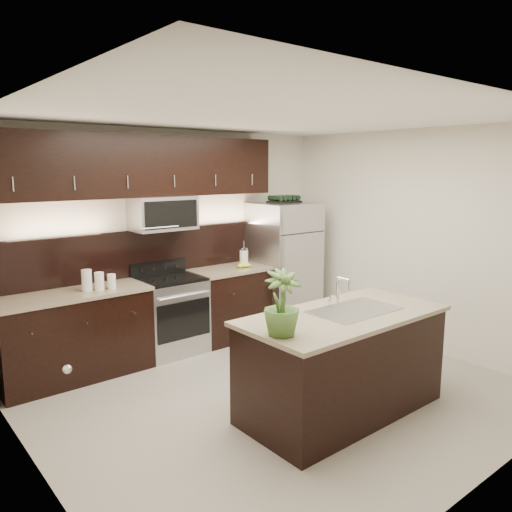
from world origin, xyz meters
The scene contains 12 objects.
ground centered at (0.00, 0.00, 0.00)m, with size 4.50×4.50×0.00m, color gray.
room_walls centered at (-0.11, -0.04, 1.70)m, with size 4.52×4.02×2.71m.
counter_run centered at (-0.46, 1.69, 0.47)m, with size 3.51×0.65×0.94m.
upper_fixtures centered at (-0.43, 1.84, 2.14)m, with size 3.49×0.40×1.66m.
island centered at (0.21, -0.63, 0.47)m, with size 1.96×0.96×0.94m.
sink_faucet centered at (0.36, -0.62, 0.96)m, with size 0.84×0.50×0.28m.
refrigerator centered at (1.55, 1.63, 0.88)m, with size 0.85×0.76×1.75m, color #B2B2B7.
wine_rack centered at (1.55, 1.63, 1.80)m, with size 0.43×0.27×0.10m.
plant centered at (-0.62, -0.72, 1.20)m, with size 0.29×0.29×0.52m, color #3C5E25.
canisters centered at (-1.18, 1.61, 1.04)m, with size 0.34×0.18×0.23m.
french_press centered at (0.84, 1.64, 1.06)m, with size 0.12×0.12×0.33m.
bananas centered at (0.75, 1.61, 0.97)m, with size 0.19×0.15×0.06m, color yellow.
Camera 1 is at (-3.14, -3.48, 2.23)m, focal length 35.00 mm.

